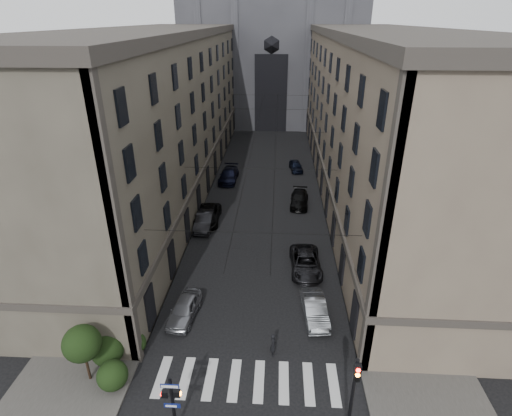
% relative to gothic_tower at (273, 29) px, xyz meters
% --- Properties ---
extents(sidewalk_left, '(7.00, 80.00, 0.15)m').
position_rel_gothic_tower_xyz_m(sidewalk_left, '(-10.50, -38.96, -17.72)').
color(sidewalk_left, '#383533').
rests_on(sidewalk_left, ground).
extents(sidewalk_right, '(7.00, 80.00, 0.15)m').
position_rel_gothic_tower_xyz_m(sidewalk_right, '(10.50, -38.96, -17.72)').
color(sidewalk_right, '#383533').
rests_on(sidewalk_right, ground).
extents(zebra_crossing, '(11.00, 3.20, 0.01)m').
position_rel_gothic_tower_xyz_m(zebra_crossing, '(0.00, -69.96, -17.79)').
color(zebra_crossing, beige).
rests_on(zebra_crossing, ground).
extents(building_left, '(13.60, 60.60, 18.85)m').
position_rel_gothic_tower_xyz_m(building_left, '(-13.44, -38.96, -8.45)').
color(building_left, '#464036').
rests_on(building_left, ground).
extents(building_right, '(13.60, 60.60, 18.85)m').
position_rel_gothic_tower_xyz_m(building_right, '(13.44, -38.96, -8.45)').
color(building_right, brown).
rests_on(building_right, ground).
extents(gothic_tower, '(35.00, 23.00, 58.00)m').
position_rel_gothic_tower_xyz_m(gothic_tower, '(0.00, 0.00, 0.00)').
color(gothic_tower, '#2D2D33').
rests_on(gothic_tower, ground).
extents(pedestrian_signal_left, '(1.02, 0.38, 4.00)m').
position_rel_gothic_tower_xyz_m(pedestrian_signal_left, '(-3.51, -73.46, -15.48)').
color(pedestrian_signal_left, black).
rests_on(pedestrian_signal_left, ground).
extents(traffic_light_right, '(0.34, 0.50, 5.20)m').
position_rel_gothic_tower_xyz_m(traffic_light_right, '(5.60, -73.04, -14.51)').
color(traffic_light_right, black).
rests_on(traffic_light_right, ground).
extents(shrub_cluster, '(3.90, 4.40, 3.90)m').
position_rel_gothic_tower_xyz_m(shrub_cluster, '(-8.72, -69.95, -16.00)').
color(shrub_cluster, black).
rests_on(shrub_cluster, sidewalk_left).
extents(tram_wires, '(14.00, 60.00, 0.43)m').
position_rel_gothic_tower_xyz_m(tram_wires, '(0.00, -39.33, -10.55)').
color(tram_wires, black).
rests_on(tram_wires, ground).
extents(car_left_near, '(2.25, 4.51, 1.48)m').
position_rel_gothic_tower_xyz_m(car_left_near, '(-4.98, -64.51, -17.06)').
color(car_left_near, slate).
rests_on(car_left_near, ground).
extents(car_left_midnear, '(1.71, 4.85, 1.60)m').
position_rel_gothic_tower_xyz_m(car_left_midnear, '(-5.91, -50.63, -17.00)').
color(car_left_midnear, black).
rests_on(car_left_midnear, ground).
extents(car_left_midfar, '(2.66, 5.51, 1.51)m').
position_rel_gothic_tower_xyz_m(car_left_midfar, '(-5.80, -49.36, -17.04)').
color(car_left_midfar, black).
rests_on(car_left_midfar, ground).
extents(car_left_far, '(2.45, 5.66, 1.62)m').
position_rel_gothic_tower_xyz_m(car_left_far, '(-4.95, -37.34, -16.99)').
color(car_left_far, black).
rests_on(car_left_far, ground).
extents(car_right_near, '(2.02, 4.64, 1.48)m').
position_rel_gothic_tower_xyz_m(car_right_near, '(4.51, -64.00, -17.06)').
color(car_right_near, gray).
rests_on(car_right_near, ground).
extents(car_right_midnear, '(2.74, 5.64, 1.54)m').
position_rel_gothic_tower_xyz_m(car_right_midnear, '(4.20, -57.94, -17.03)').
color(car_right_midnear, black).
rests_on(car_right_midnear, ground).
extents(car_right_midfar, '(2.41, 5.13, 1.45)m').
position_rel_gothic_tower_xyz_m(car_right_midfar, '(4.20, -44.56, -17.07)').
color(car_right_midfar, black).
rests_on(car_right_midfar, ground).
extents(car_right_far, '(2.13, 4.22, 1.38)m').
position_rel_gothic_tower_xyz_m(car_right_far, '(4.20, -32.86, -17.11)').
color(car_right_far, black).
rests_on(car_right_far, ground).
extents(pedestrian, '(0.51, 0.68, 1.71)m').
position_rel_gothic_tower_xyz_m(pedestrian, '(1.56, -67.78, -16.94)').
color(pedestrian, black).
rests_on(pedestrian, ground).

